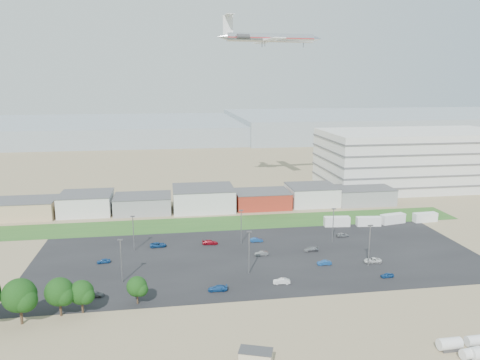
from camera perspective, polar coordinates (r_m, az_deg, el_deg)
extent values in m
plane|color=#8D7E59|center=(109.36, 1.77, -13.29)|extent=(700.00, 700.00, 0.00)
cube|color=black|center=(128.27, 2.32, -9.36)|extent=(120.00, 50.00, 0.01)
cube|color=#295821|center=(157.36, -1.74, -5.26)|extent=(160.00, 16.00, 0.02)
cube|color=silver|center=(223.28, 20.33, 2.45)|extent=(80.00, 40.00, 25.00)
imported|color=silver|center=(129.05, 15.85, -9.40)|extent=(4.71, 2.53, 1.26)
imported|color=navy|center=(124.76, 10.23, -9.88)|extent=(3.71, 1.33, 1.22)
imported|color=navy|center=(121.02, 17.50, -11.01)|extent=(3.25, 1.41, 1.09)
imported|color=navy|center=(108.92, -2.74, -13.03)|extent=(4.54, 2.05, 1.29)
imported|color=navy|center=(129.04, -16.30, -9.44)|extent=(3.61, 1.82, 1.18)
imported|color=maroon|center=(137.54, -3.68, -7.58)|extent=(4.69, 2.28, 1.31)
imported|color=#595B5E|center=(129.16, 2.63, -8.92)|extent=(3.75, 1.59, 1.21)
imported|color=#A5A5AA|center=(146.99, 12.40, -6.55)|extent=(3.70, 1.49, 1.26)
imported|color=navy|center=(137.31, -9.95, -7.78)|extent=(4.80, 2.39, 1.31)
imported|color=#595B5E|center=(110.99, -17.34, -13.13)|extent=(4.37, 2.24, 1.21)
imported|color=navy|center=(139.47, 2.03, -7.30)|extent=(3.85, 1.45, 1.25)
imported|color=#A5A5AA|center=(133.55, 8.65, -8.33)|extent=(4.32, 2.04, 1.22)
imported|color=silver|center=(112.64, 5.09, -12.18)|extent=(4.09, 1.82, 1.31)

